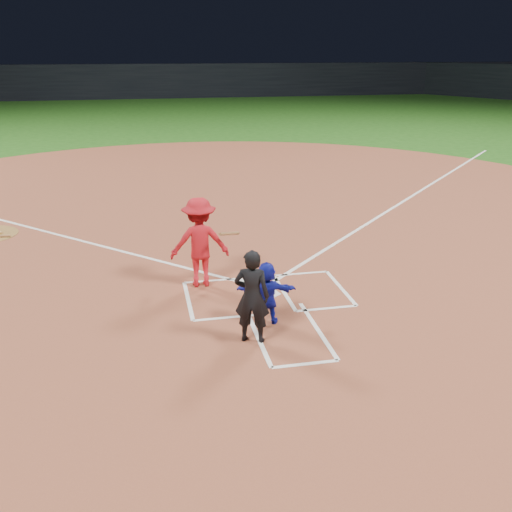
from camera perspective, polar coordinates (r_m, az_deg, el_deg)
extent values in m
plane|color=#1B4B12|center=(11.64, 1.05, -3.85)|extent=(120.00, 120.00, 0.00)
cylinder|color=brown|center=(17.19, -3.36, 4.18)|extent=(28.00, 28.00, 0.01)
cube|color=black|center=(58.49, -9.81, 16.85)|extent=(80.00, 1.20, 3.20)
cylinder|color=silver|center=(11.63, 1.05, -3.76)|extent=(0.60, 0.60, 0.02)
imported|color=#141AA3|center=(10.24, 1.05, -3.71)|extent=(1.12, 0.53, 1.16)
imported|color=black|center=(9.51, -0.41, -4.07)|extent=(0.70, 0.57, 1.64)
cube|color=white|center=(12.30, -4.35, -2.46)|extent=(1.22, 0.08, 0.01)
cube|color=white|center=(10.65, -3.04, -6.18)|extent=(1.22, 0.08, 0.01)
cube|color=white|center=(11.56, -0.74, -3.94)|extent=(0.08, 1.83, 0.01)
cube|color=white|center=(11.41, -6.79, -4.42)|extent=(0.08, 1.83, 0.01)
cube|color=white|center=(12.67, 4.46, -1.76)|extent=(1.22, 0.08, 0.01)
cube|color=white|center=(11.08, 7.07, -5.22)|extent=(1.22, 0.08, 0.01)
cube|color=white|center=(11.71, 2.82, -3.63)|extent=(0.08, 1.83, 0.01)
cube|color=white|center=(12.05, 8.45, -3.12)|extent=(0.08, 1.83, 0.01)
cube|color=white|center=(10.03, 0.11, -7.92)|extent=(0.08, 2.20, 0.01)
cube|color=white|center=(10.29, 6.17, -7.29)|extent=(0.08, 2.20, 0.01)
cube|color=white|center=(9.22, 4.94, -10.72)|extent=(1.10, 0.08, 0.01)
cube|color=white|center=(20.63, 15.95, 6.18)|extent=(14.21, 14.21, 0.01)
imported|color=red|center=(11.80, -5.66, 1.37)|extent=(1.23, 0.72, 1.88)
cylinder|color=brown|center=(11.67, -2.68, 2.25)|extent=(0.54, 0.72, 0.28)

